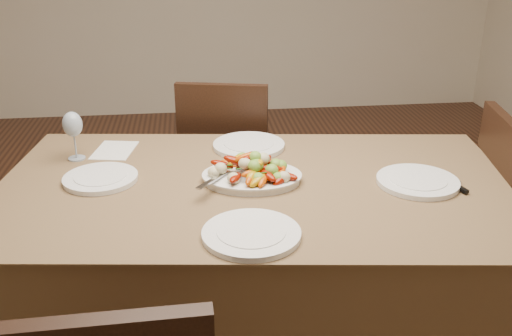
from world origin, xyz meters
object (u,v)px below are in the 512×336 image
Objects in this scene: plate_near at (251,234)px; wine_glass at (74,134)px; chair_far at (229,165)px; dining_table at (256,274)px; serving_platter at (252,178)px; plate_left at (101,179)px; plate_far at (249,146)px; plate_right at (418,182)px.

wine_glass reaches higher than plate_near.
chair_far is 1.25m from plate_near.
wine_glass reaches higher than dining_table.
chair_far is 0.87m from serving_platter.
plate_left is at bearing 68.30° from chair_far.
plate_near is (-0.06, -0.37, 0.39)m from dining_table.
chair_far is 2.77× the size of serving_platter.
plate_far is (0.05, -0.49, 0.29)m from chair_far.
chair_far is at bearing 92.56° from dining_table.
plate_right is (0.58, -0.09, -0.00)m from serving_platter.
chair_far reaches higher than plate_far.
serving_platter reaches higher than plate_left.
chair_far is at bearing 91.80° from serving_platter.
plate_left is at bearing 137.09° from plate_near.
chair_far is (-0.04, 0.85, 0.10)m from dining_table.
plate_near is 1.44× the size of wine_glass.
plate_right is 0.98× the size of plate_near.
plate_far is at bearing 88.00° from dining_table.
dining_table is at bearing 105.14° from chair_far.
wine_glass reaches higher than plate_left.
serving_platter is at bearing -7.37° from plate_left.
dining_table is at bearing 81.13° from plate_near.
serving_platter is 1.68× the size of wine_glass.
chair_far is at bearing 39.98° from wine_glass.
plate_right is 1.41× the size of wine_glass.
plate_near is at bearing -154.48° from plate_right.
dining_table is 6.38× the size of plate_right.
dining_table is at bearing -62.66° from serving_platter.
serving_platter is 0.73m from wine_glass.
plate_near is (-0.02, -1.21, 0.29)m from chair_far.
serving_platter is 0.54m from plate_left.
serving_platter is at bearing -23.86° from wine_glass.
wine_glass is (-0.66, 0.29, 0.09)m from serving_platter.
plate_right is at bearing -8.85° from serving_platter.
plate_right is 0.69m from plate_near.
dining_table is 5.36× the size of serving_platter.
dining_table is 0.88m from wine_glass.
plate_right and plate_far have the same top height.
serving_platter reaches higher than plate_right.
plate_right is at bearing -8.14° from plate_left.
plate_right is at bearing 136.20° from chair_far.
serving_platter is (-0.01, 0.02, 0.39)m from dining_table.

